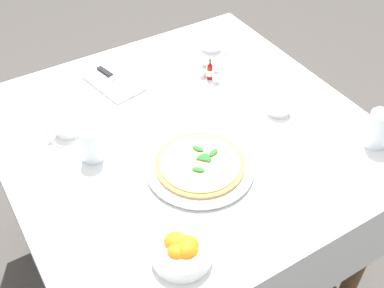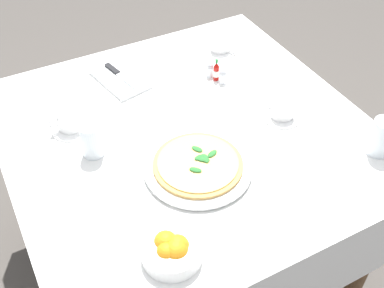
{
  "view_description": "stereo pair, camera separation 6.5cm",
  "coord_description": "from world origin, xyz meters",
  "views": [
    {
      "loc": [
        0.98,
        -0.57,
        1.75
      ],
      "look_at": [
        0.09,
        -0.03,
        0.77
      ],
      "focal_mm": 44.59,
      "sensor_mm": 36.0,
      "label": 1
    },
    {
      "loc": [
        1.01,
        -0.51,
        1.75
      ],
      "look_at": [
        0.09,
        -0.03,
        0.77
      ],
      "focal_mm": 44.59,
      "sensor_mm": 36.0,
      "label": 2
    }
  ],
  "objects": [
    {
      "name": "ground_plane",
      "position": [
        0.0,
        0.0,
        0.0
      ],
      "size": [
        8.0,
        8.0,
        0.0
      ],
      "primitive_type": "plane",
      "color": "#4C4742"
    },
    {
      "name": "dining_table",
      "position": [
        0.0,
        0.0,
        0.62
      ],
      "size": [
        1.11,
        1.11,
        0.75
      ],
      "color": "white",
      "rests_on": "ground_plane"
    },
    {
      "name": "pizza_plate",
      "position": [
        0.17,
        -0.05,
        0.76
      ],
      "size": [
        0.32,
        0.32,
        0.02
      ],
      "color": "white",
      "rests_on": "dining_table"
    },
    {
      "name": "pizza",
      "position": [
        0.17,
        -0.05,
        0.78
      ],
      "size": [
        0.26,
        0.26,
        0.02
      ],
      "color": "tan",
      "rests_on": "pizza_plate"
    },
    {
      "name": "coffee_cup_right_edge",
      "position": [
        -0.17,
        -0.32,
        0.78
      ],
      "size": [
        0.13,
        0.13,
        0.07
      ],
      "color": "white",
      "rests_on": "dining_table"
    },
    {
      "name": "coffee_cup_near_right",
      "position": [
        -0.35,
        0.33,
        0.78
      ],
      "size": [
        0.13,
        0.13,
        0.07
      ],
      "color": "white",
      "rests_on": "dining_table"
    },
    {
      "name": "coffee_cup_near_left",
      "position": [
        0.09,
        0.3,
        0.78
      ],
      "size": [
        0.13,
        0.13,
        0.06
      ],
      "color": "white",
      "rests_on": "dining_table"
    },
    {
      "name": "water_glass_center_back",
      "position": [
        0.36,
        0.46,
        0.8
      ],
      "size": [
        0.07,
        0.07,
        0.12
      ],
      "color": "white",
      "rests_on": "dining_table"
    },
    {
      "name": "water_glass_back_corner",
      "position": [
        -0.03,
        -0.3,
        0.8
      ],
      "size": [
        0.07,
        0.07,
        0.11
      ],
      "color": "white",
      "rests_on": "dining_table"
    },
    {
      "name": "napkin_folded",
      "position": [
        -0.35,
        -0.09,
        0.76
      ],
      "size": [
        0.24,
        0.17,
        0.02
      ],
      "rotation": [
        0.0,
        0.0,
        0.2
      ],
      "color": "white",
      "rests_on": "dining_table"
    },
    {
      "name": "dinner_knife",
      "position": [
        -0.34,
        -0.09,
        0.78
      ],
      "size": [
        0.19,
        0.06,
        0.01
      ],
      "rotation": [
        0.0,
        0.0,
        0.23
      ],
      "color": "silver",
      "rests_on": "napkin_folded"
    },
    {
      "name": "citrus_bowl",
      "position": [
        0.4,
        -0.25,
        0.78
      ],
      "size": [
        0.15,
        0.15,
        0.07
      ],
      "color": "white",
      "rests_on": "dining_table"
    },
    {
      "name": "hot_sauce_bottle",
      "position": [
        -0.19,
        0.22,
        0.79
      ],
      "size": [
        0.02,
        0.02,
        0.08
      ],
      "color": "#B7140F",
      "rests_on": "dining_table"
    },
    {
      "name": "salt_shaker",
      "position": [
        -0.16,
        0.23,
        0.78
      ],
      "size": [
        0.03,
        0.03,
        0.06
      ],
      "color": "white",
      "rests_on": "dining_table"
    },
    {
      "name": "pepper_shaker",
      "position": [
        -0.22,
        0.21,
        0.78
      ],
      "size": [
        0.03,
        0.03,
        0.06
      ],
      "color": "white",
      "rests_on": "dining_table"
    }
  ]
}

